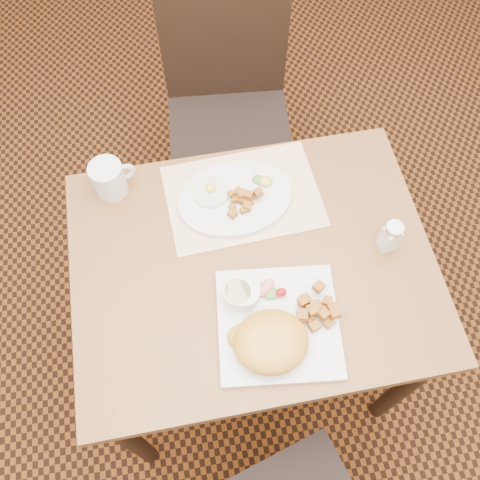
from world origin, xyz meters
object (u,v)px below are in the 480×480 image
plate_oval (235,198)px  salt_shaker (390,236)px  plate_square (278,324)px  coffee_mug (109,179)px  table (252,280)px  chair_far (228,101)px

plate_oval → salt_shaker: (0.35, -0.20, 0.04)m
plate_square → coffee_mug: 0.57m
salt_shaker → coffee_mug: 0.73m
table → salt_shaker: salt_shaker is taller
plate_square → salt_shaker: (0.31, 0.15, 0.04)m
table → plate_oval: (-0.01, 0.19, 0.12)m
salt_shaker → chair_far: bearing=110.7°
plate_square → plate_oval: size_ratio=0.92×
table → plate_oval: bearing=93.4°
plate_square → plate_oval: bearing=95.9°
chair_far → salt_shaker: (0.28, -0.74, 0.26)m
table → coffee_mug: size_ratio=7.74×
chair_far → plate_square: size_ratio=3.46×
plate_square → salt_shaker: size_ratio=2.80×
coffee_mug → salt_shaker: bearing=-24.3°
table → coffee_mug: coffee_mug is taller
table → plate_square: bearing=-81.5°
chair_far → salt_shaker: size_ratio=9.70×
chair_far → coffee_mug: size_ratio=8.34×
table → chair_far: chair_far is taller
chair_far → plate_oval: chair_far is taller
chair_far → coffee_mug: chair_far is taller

